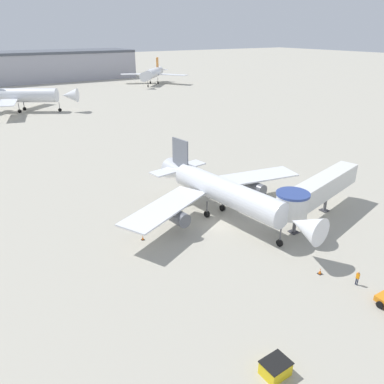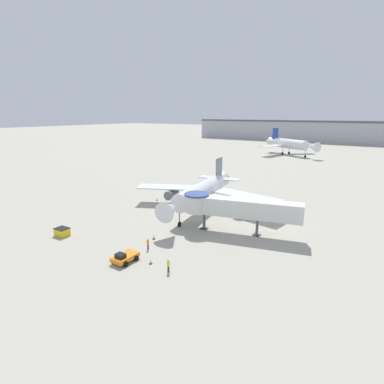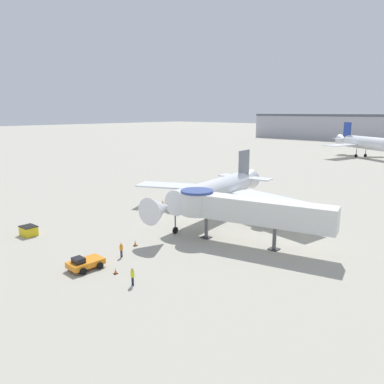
# 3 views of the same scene
# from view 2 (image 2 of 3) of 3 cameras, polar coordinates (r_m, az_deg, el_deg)

# --- Properties ---
(ground_plane) EXTENTS (800.00, 800.00, 0.00)m
(ground_plane) POSITION_cam_2_polar(r_m,az_deg,el_deg) (59.74, -0.15, -3.57)
(ground_plane) COLOR #A8A393
(main_airplane) EXTENTS (30.83, 27.22, 9.29)m
(main_airplane) POSITION_cam_2_polar(r_m,az_deg,el_deg) (58.84, 1.97, 0.13)
(main_airplane) COLOR silver
(main_airplane) RESTS_ON ground_plane
(jet_bridge) EXTENTS (18.61, 7.44, 6.01)m
(jet_bridge) POSITION_cam_2_polar(r_m,az_deg,el_deg) (48.24, 7.72, -2.82)
(jet_bridge) COLOR silver
(jet_bridge) RESTS_ON ground_plane
(pushback_tug_orange) EXTENTS (2.39, 3.47, 1.42)m
(pushback_tug_orange) POSITION_cam_2_polar(r_m,az_deg,el_deg) (40.82, -12.71, -12.00)
(pushback_tug_orange) COLOR orange
(pushback_tug_orange) RESTS_ON ground_plane
(service_container_yellow) EXTENTS (2.21, 1.80, 1.24)m
(service_container_yellow) POSITION_cam_2_polar(r_m,az_deg,el_deg) (52.04, -23.50, -6.96)
(service_container_yellow) COLOR yellow
(service_container_yellow) RESTS_ON ground_plane
(traffic_cone_apron_front) EXTENTS (0.38, 0.38, 0.64)m
(traffic_cone_apron_front) POSITION_cam_2_polar(r_m,az_deg,el_deg) (39.89, -7.90, -13.01)
(traffic_cone_apron_front) COLOR black
(traffic_cone_apron_front) RESTS_ON ground_plane
(traffic_cone_port_wing) EXTENTS (0.39, 0.39, 0.64)m
(traffic_cone_port_wing) POSITION_cam_2_polar(r_m,az_deg,el_deg) (66.92, -6.68, -1.38)
(traffic_cone_port_wing) COLOR black
(traffic_cone_port_wing) RESTS_ON ground_plane
(traffic_cone_near_nose) EXTENTS (0.44, 0.44, 0.72)m
(traffic_cone_near_nose) POSITION_cam_2_polar(r_m,az_deg,el_deg) (46.97, -7.28, -8.49)
(traffic_cone_near_nose) COLOR black
(traffic_cone_near_nose) RESTS_ON ground_plane
(ground_crew_marshaller) EXTENTS (0.34, 0.22, 1.70)m
(ground_crew_marshaller) POSITION_cam_2_polar(r_m,az_deg,el_deg) (37.43, -4.53, -13.70)
(ground_crew_marshaller) COLOR #1E2338
(ground_crew_marshaller) RESTS_ON ground_plane
(ground_crew_wing_walker) EXTENTS (0.21, 0.33, 1.62)m
(ground_crew_wing_walker) POSITION_cam_2_polar(r_m,az_deg,el_deg) (43.47, -8.40, -9.66)
(ground_crew_wing_walker) COLOR #1E2338
(ground_crew_wing_walker) RESTS_ON ground_plane
(background_jet_blue_tail) EXTENTS (27.78, 27.18, 11.81)m
(background_jet_blue_tail) POSITION_cam_2_polar(r_m,az_deg,el_deg) (146.94, 18.06, 8.73)
(background_jet_blue_tail) COLOR silver
(background_jet_blue_tail) RESTS_ON ground_plane
(terminal_building) EXTENTS (156.54, 28.35, 14.30)m
(terminal_building) POSITION_cam_2_polar(r_m,az_deg,el_deg) (227.96, 21.18, 10.87)
(terminal_building) COLOR #A8A8B2
(terminal_building) RESTS_ON ground_plane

